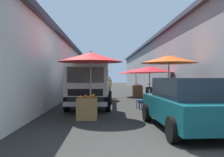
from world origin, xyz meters
TOP-DOWN VIEW (x-y plane):
  - ground at (13.50, 0.00)m, footprint 90.00×90.00m
  - building_left_whitewash at (15.75, 6.83)m, footprint 49.80×7.50m
  - building_right_concrete at (15.75, -6.83)m, footprint 49.80×7.50m
  - fruit_stall_far_left at (14.23, -1.56)m, footprint 2.74×2.74m
  - fruit_stall_mid_lane at (10.92, -1.95)m, footprint 2.88×2.88m
  - fruit_stall_near_right at (6.25, -1.82)m, footprint 2.40×2.40m
  - fruit_stall_far_right at (11.78, 1.90)m, footprint 2.85×2.85m
  - fruit_stall_near_left at (4.73, 1.40)m, footprint 2.31×2.31m
  - hatchback_car at (2.72, -1.44)m, footprint 3.98×2.05m
  - delivery_truck at (7.12, 1.56)m, footprint 5.00×2.15m
  - vendor_by_crates at (12.94, 0.53)m, footprint 0.55×0.40m
  - vendor_in_shade at (13.34, 1.18)m, footprint 0.48×0.47m
  - parked_scooter at (8.14, -1.52)m, footprint 1.69×0.43m
  - plastic_stool at (7.13, -0.73)m, footprint 0.30×0.30m

SIDE VIEW (x-z plane):
  - ground at x=13.50m, z-range 0.00..0.00m
  - plastic_stool at x=7.13m, z-range 0.11..0.54m
  - parked_scooter at x=8.14m, z-range -0.12..1.02m
  - hatchback_car at x=2.72m, z-range 0.01..1.46m
  - vendor_by_crates at x=12.94m, z-range 0.11..1.65m
  - vendor_in_shade at x=13.34m, z-range 0.12..1.71m
  - delivery_truck at x=7.12m, z-range 0.00..2.08m
  - fruit_stall_far_left at x=14.23m, z-range 0.58..2.75m
  - fruit_stall_mid_lane at x=10.92m, z-range 0.68..2.91m
  - fruit_stall_near_left at x=4.73m, z-range 0.60..3.03m
  - fruit_stall_far_right at x=11.78m, z-range 0.71..3.07m
  - fruit_stall_near_right at x=6.25m, z-range 0.70..3.16m
  - building_left_whitewash at x=15.75m, z-range 0.01..3.94m
  - building_right_concrete at x=15.75m, z-range 0.01..4.80m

